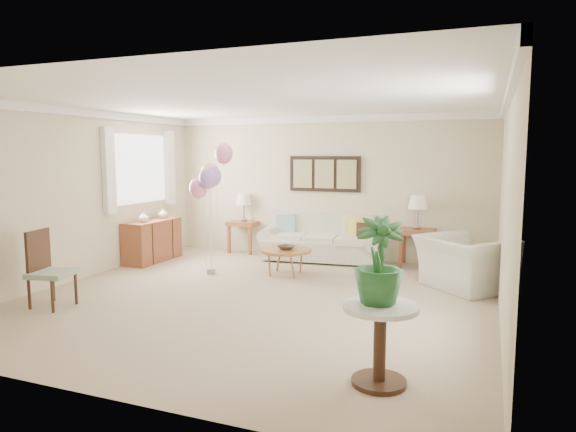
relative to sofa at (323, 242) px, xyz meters
The scene contains 18 objects.
ground_plane 2.73m from the sofa, 91.11° to the right, with size 6.00×6.00×0.00m, color tan.
room_shell 2.93m from the sofa, 93.54° to the right, with size 6.04×6.04×2.60m.
wall_art_triptych 1.25m from the sofa, 101.86° to the left, with size 1.35×0.06×0.65m.
sofa is the anchor object (origin of this frame).
end_table_left 1.67m from the sofa, behind, with size 0.56×0.51×0.61m.
end_table_right 1.67m from the sofa, ahead, with size 0.59×0.54×0.65m.
lamp_left 1.80m from the sofa, behind, with size 0.30×0.30×0.54m.
lamp_right 1.83m from the sofa, ahead, with size 0.33×0.33×0.58m.
coffee_table 1.33m from the sofa, 98.87° to the right, with size 0.82×0.82×0.41m.
decor_bowl 1.36m from the sofa, 97.64° to the right, with size 0.26×0.26×0.06m, color #322923.
armchair 2.76m from the sofa, 25.64° to the right, with size 1.15×1.01×0.75m, color beige.
side_table 5.08m from the sofa, 67.02° to the right, with size 0.63×0.63×0.69m.
potted_plant 5.08m from the sofa, 67.18° to the right, with size 0.40×0.40×0.72m, color #1F4F23.
accent_chair 4.64m from the sofa, 120.59° to the right, with size 0.57×0.57×0.97m.
credenza 3.06m from the sofa, 156.66° to the right, with size 0.46×1.20×0.74m.
vase_white 3.20m from the sofa, 152.17° to the right, with size 0.17×0.17×0.18m, color silver.
vase_sage 2.98m from the sofa, 162.12° to the right, with size 0.18×0.18×0.18m, color #B7BCB2.
balloon_cluster 2.50m from the sofa, 127.80° to the right, with size 0.64×0.55×2.09m.
Camera 1 is at (2.82, -6.05, 1.92)m, focal length 32.00 mm.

